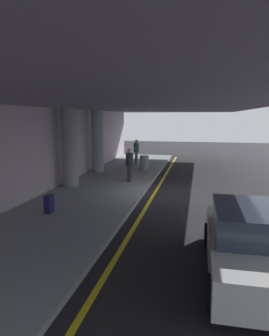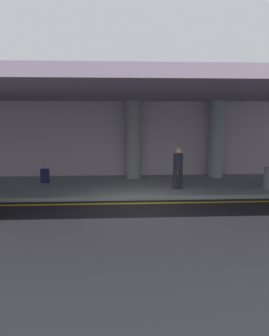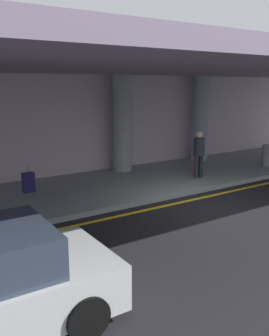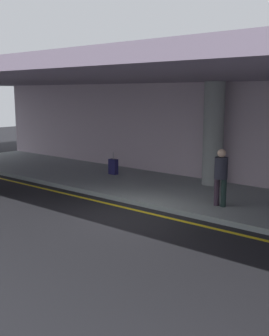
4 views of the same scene
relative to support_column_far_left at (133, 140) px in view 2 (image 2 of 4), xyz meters
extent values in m
plane|color=black|center=(0.00, -4.59, -1.97)|extent=(60.00, 60.00, 0.00)
cube|color=gray|center=(0.00, -1.49, -1.90)|extent=(26.00, 4.20, 0.15)
cube|color=yellow|center=(0.00, -3.99, -1.97)|extent=(26.00, 0.14, 0.01)
cylinder|color=gray|center=(0.00, 0.00, 0.00)|extent=(0.73, 0.73, 3.65)
cylinder|color=gray|center=(4.00, 0.00, 0.00)|extent=(0.73, 0.73, 3.65)
cube|color=gray|center=(0.00, -1.99, 1.97)|extent=(28.00, 13.20, 0.30)
cube|color=#BCA8B6|center=(0.00, 0.76, -0.07)|extent=(26.00, 0.30, 3.80)
cylinder|color=#332533|center=(1.57, -2.47, -1.42)|extent=(0.16, 0.16, 0.82)
cylinder|color=#192926|center=(1.79, -2.47, -1.42)|extent=(0.16, 0.16, 0.82)
cylinder|color=#242532|center=(1.68, -2.47, -0.69)|extent=(0.38, 0.38, 0.62)
sphere|color=beige|center=(1.68, -2.47, -0.26)|extent=(0.24, 0.24, 0.24)
cube|color=#1D1A4D|center=(-3.99, -0.95, -1.51)|extent=(0.36, 0.22, 0.62)
cylinder|color=slate|center=(-3.99, -0.95, -1.06)|extent=(0.02, 0.02, 0.28)
camera|label=1|loc=(-13.26, -5.89, 1.40)|focal=32.78mm
camera|label=2|loc=(-0.73, -14.71, 1.10)|focal=33.23mm
camera|label=3|loc=(-7.27, -11.99, 1.43)|focal=39.38mm
camera|label=4|loc=(7.36, -13.03, 1.43)|focal=44.42mm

